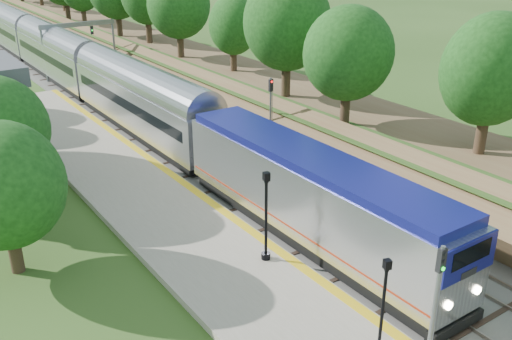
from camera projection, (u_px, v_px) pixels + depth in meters
trackbed at (65, 69)px, 68.52m from camera, size 9.50×170.00×0.28m
platform at (187, 233)px, 31.38m from camera, size 6.40×68.00×0.38m
yellow_stripe at (230, 216)px, 32.80m from camera, size 0.55×68.00×0.01m
embankment at (129, 46)px, 72.16m from camera, size 10.64×170.00×11.70m
signal_gantry at (78, 35)px, 63.12m from camera, size 8.40×0.38×6.20m
trees_behind_platform at (41, 157)px, 30.09m from camera, size 7.82×53.32×7.21m
train at (10, 32)px, 79.47m from camera, size 3.25×152.26×4.78m
lamppost_mid at (382, 312)px, 21.62m from camera, size 0.41×0.41×4.15m
lamppost_far at (266, 221)px, 27.77m from camera, size 0.47×0.47×4.71m
signal_platform at (436, 296)px, 20.17m from camera, size 0.31×0.25×5.29m
signal_farside at (271, 107)px, 42.00m from camera, size 0.31×0.24×5.59m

